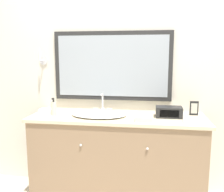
% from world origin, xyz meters
% --- Properties ---
extents(wall_back, '(8.00, 0.18, 2.55)m').
position_xyz_m(wall_back, '(-0.00, 0.62, 1.28)').
color(wall_back, silver).
rests_on(wall_back, ground_plane).
extents(vanity_counter, '(1.75, 0.59, 0.90)m').
position_xyz_m(vanity_counter, '(0.00, 0.29, 0.45)').
color(vanity_counter, '#937556').
rests_on(vanity_counter, ground_plane).
extents(sink_basin, '(0.55, 0.42, 0.20)m').
position_xyz_m(sink_basin, '(-0.18, 0.27, 0.92)').
color(sink_basin, white).
rests_on(sink_basin, vanity_counter).
extents(soap_bottle, '(0.05, 0.05, 0.18)m').
position_xyz_m(soap_bottle, '(-0.64, 0.21, 0.97)').
color(soap_bottle, beige).
rests_on(soap_bottle, vanity_counter).
extents(appliance_box, '(0.25, 0.15, 0.10)m').
position_xyz_m(appliance_box, '(0.51, 0.31, 0.95)').
color(appliance_box, black).
rests_on(appliance_box, vanity_counter).
extents(picture_frame, '(0.08, 0.01, 0.14)m').
position_xyz_m(picture_frame, '(0.76, 0.43, 0.97)').
color(picture_frame, black).
rests_on(picture_frame, vanity_counter).
extents(hand_towel_near_sink, '(0.15, 0.10, 0.05)m').
position_xyz_m(hand_towel_near_sink, '(-0.75, 0.30, 0.92)').
color(hand_towel_near_sink, white).
rests_on(hand_towel_near_sink, vanity_counter).
extents(hand_towel_far_corner, '(0.16, 0.12, 0.05)m').
position_xyz_m(hand_towel_far_corner, '(0.27, 0.13, 0.92)').
color(hand_towel_far_corner, silver).
rests_on(hand_towel_far_corner, vanity_counter).
extents(metal_tray, '(0.16, 0.09, 0.01)m').
position_xyz_m(metal_tray, '(0.70, 0.16, 0.90)').
color(metal_tray, silver).
rests_on(metal_tray, vanity_counter).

